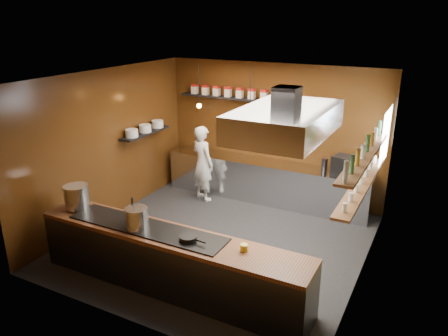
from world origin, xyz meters
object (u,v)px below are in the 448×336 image
Objects in this scene: chef at (203,163)px; espresso_machine at (344,166)px; stockpot_small at (137,218)px; extractor_hood at (286,121)px; stockpot_large at (77,197)px.

espresso_machine is at bearing -146.33° from chef.
stockpot_small is at bearing 126.88° from chef.
espresso_machine is 0.24× the size of chef.
extractor_hood is at bearing 35.59° from stockpot_small.
chef is at bearing 79.85° from stockpot_large.
stockpot_large is at bearing -159.81° from extractor_hood.
extractor_hood is 3.61m from stockpot_large.
stockpot_large is 1.15× the size of stockpot_small.
espresso_machine is at bearing 60.08° from stockpot_small.
chef reaches higher than espresso_machine.
stockpot_small is at bearing -106.16° from espresso_machine.
stockpot_large is 0.23× the size of chef.
extractor_hood is 5.04× the size of stockpot_large.
extractor_hood is 2.91m from espresso_machine.
extractor_hood reaches higher than espresso_machine.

